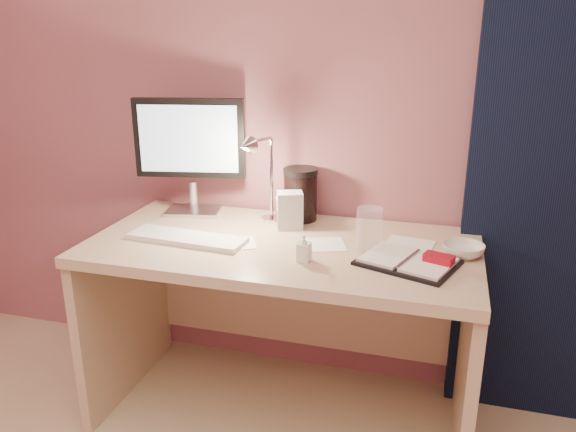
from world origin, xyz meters
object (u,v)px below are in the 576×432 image
(lotion_bottle, at_px, (304,248))
(clear_cup, at_px, (369,230))
(desk, at_px, (288,290))
(planner, at_px, (410,261))
(bowl, at_px, (463,250))
(desk_lamp, at_px, (272,171))
(product_box, at_px, (290,210))
(dark_jar, at_px, (300,197))
(monitor, at_px, (190,146))
(coffee_cup, at_px, (285,213))
(keyboard, at_px, (187,238))

(lotion_bottle, bearing_deg, clear_cup, 36.07)
(desk, xyz_separation_m, planner, (0.46, -0.15, 0.24))
(bowl, bearing_deg, desk_lamp, 172.40)
(desk, distance_m, planner, 0.54)
(product_box, bearing_deg, desk_lamp, 176.13)
(planner, height_order, clear_cup, clear_cup)
(planner, xyz_separation_m, clear_cup, (-0.15, 0.08, 0.07))
(dark_jar, bearing_deg, lotion_bottle, -73.65)
(dark_jar, xyz_separation_m, product_box, (-0.01, -0.11, -0.02))
(monitor, bearing_deg, clear_cup, -28.43)
(desk, height_order, dark_jar, dark_jar)
(coffee_cup, relative_size, bowl, 0.88)
(lotion_bottle, bearing_deg, planner, 10.80)
(clear_cup, bearing_deg, desk, 166.12)
(keyboard, height_order, coffee_cup, coffee_cup)
(planner, height_order, product_box, product_box)
(keyboard, bearing_deg, desk, 28.26)
(desk, xyz_separation_m, product_box, (-0.01, 0.08, 0.30))
(keyboard, bearing_deg, desk_lamp, 43.55)
(coffee_cup, xyz_separation_m, product_box, (0.02, -0.01, 0.01))
(clear_cup, bearing_deg, monitor, 162.97)
(bowl, bearing_deg, desk, 177.11)
(monitor, distance_m, product_box, 0.50)
(desk, bearing_deg, monitor, 160.87)
(lotion_bottle, distance_m, desk_lamp, 0.39)
(monitor, xyz_separation_m, planner, (0.92, -0.31, -0.27))
(monitor, bearing_deg, bowl, -21.33)
(monitor, height_order, lotion_bottle, monitor)
(bowl, xyz_separation_m, lotion_bottle, (-0.51, -0.19, 0.02))
(monitor, distance_m, lotion_bottle, 0.73)
(keyboard, bearing_deg, dark_jar, 50.22)
(monitor, relative_size, desk_lamp, 1.32)
(coffee_cup, bearing_deg, keyboard, -141.13)
(planner, distance_m, bowl, 0.21)
(coffee_cup, distance_m, dark_jar, 0.11)
(product_box, bearing_deg, desk, -100.80)
(product_box, bearing_deg, dark_jar, 63.94)
(monitor, bearing_deg, keyboard, -80.51)
(dark_jar, bearing_deg, planner, -36.97)
(monitor, xyz_separation_m, coffee_cup, (0.42, -0.06, -0.23))
(lotion_bottle, height_order, desk_lamp, desk_lamp)
(dark_jar, bearing_deg, desk_lamp, -119.33)
(product_box, height_order, desk_lamp, desk_lamp)
(keyboard, bearing_deg, monitor, 115.24)
(dark_jar, bearing_deg, product_box, -95.65)
(desk, bearing_deg, bowl, -2.89)
(bowl, xyz_separation_m, product_box, (-0.64, 0.11, 0.05))
(desk, bearing_deg, product_box, 99.62)
(clear_cup, bearing_deg, desk_lamp, 160.29)
(monitor, relative_size, coffee_cup, 3.89)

